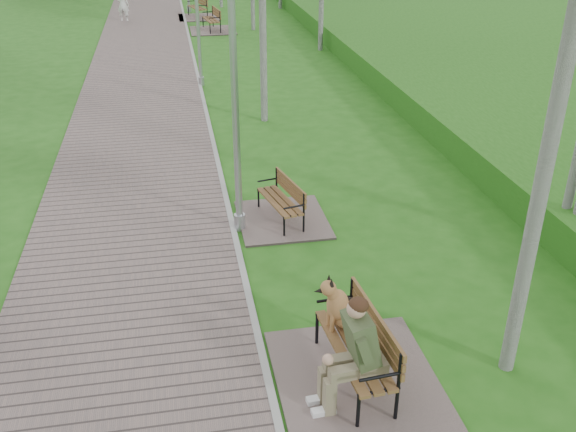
# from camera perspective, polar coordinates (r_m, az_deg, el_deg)

# --- Properties ---
(walkway) EXTENTS (3.50, 67.00, 0.04)m
(walkway) POSITION_cam_1_polar(r_m,az_deg,el_deg) (25.68, -12.67, 14.48)
(walkway) COLOR #6C5B57
(walkway) RESTS_ON ground
(kerb) EXTENTS (0.10, 67.00, 0.05)m
(kerb) POSITION_cam_1_polar(r_m,az_deg,el_deg) (25.68, -8.65, 14.83)
(kerb) COLOR #999993
(kerb) RESTS_ON ground
(embankment) EXTENTS (14.00, 70.00, 1.60)m
(embankment) POSITION_cam_1_polar(r_m,az_deg,el_deg) (27.41, 18.32, 14.52)
(embankment) COLOR #397E23
(embankment) RESTS_ON ground
(bench_main) EXTENTS (1.95, 2.17, 1.70)m
(bench_main) POSITION_cam_1_polar(r_m,az_deg,el_deg) (7.79, 5.61, -11.96)
(bench_main) COLOR #6C5B57
(bench_main) RESTS_ON ground
(bench_second) EXTENTS (1.57, 1.75, 0.96)m
(bench_second) POSITION_cam_1_polar(r_m,az_deg,el_deg) (11.54, -0.66, 0.36)
(bench_second) COLOR #6C5B57
(bench_second) RESTS_ON ground
(bench_third) EXTENTS (1.86, 2.07, 1.14)m
(bench_third) POSITION_cam_1_polar(r_m,az_deg,el_deg) (28.26, -6.80, 16.44)
(bench_third) COLOR #6C5B57
(bench_third) RESTS_ON ground
(bench_far) EXTENTS (1.84, 2.05, 1.13)m
(bench_far) POSITION_cam_1_polar(r_m,az_deg,el_deg) (31.36, -8.02, 17.42)
(bench_far) COLOR #6C5B57
(bench_far) RESTS_ON ground
(lamp_post_near) EXTENTS (0.20, 0.20, 5.07)m
(lamp_post_near) POSITION_cam_1_polar(r_m,az_deg,el_deg) (10.45, -4.73, 10.34)
(lamp_post_near) COLOR #A1A4A9
(lamp_post_near) RESTS_ON ground
(lamp_post_second) EXTENTS (0.17, 0.17, 4.43)m
(lamp_post_second) POSITION_cam_1_polar(r_m,az_deg,el_deg) (19.71, -8.06, 17.24)
(lamp_post_second) COLOR #A1A4A9
(lamp_post_second) RESTS_ON ground
(pedestrian_near) EXTENTS (0.61, 0.48, 1.48)m
(pedestrian_near) POSITION_cam_1_polar(r_m,az_deg,el_deg) (30.97, -14.47, 17.74)
(pedestrian_near) COLOR white
(pedestrian_near) RESTS_ON ground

